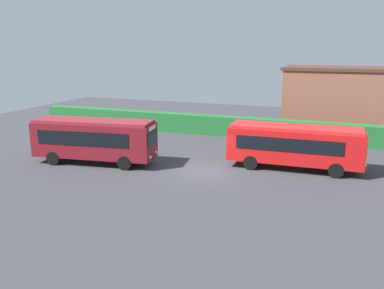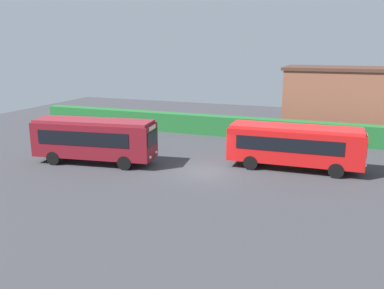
{
  "view_description": "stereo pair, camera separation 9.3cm",
  "coord_description": "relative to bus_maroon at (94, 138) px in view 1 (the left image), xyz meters",
  "views": [
    {
      "loc": [
        8.58,
        -24.96,
        8.4
      ],
      "look_at": [
        -1.27,
        0.99,
        1.57
      ],
      "focal_mm": 37.77,
      "sensor_mm": 36.0,
      "label": 1
    },
    {
      "loc": [
        8.67,
        -24.93,
        8.4
      ],
      "look_at": [
        -1.27,
        0.99,
        1.57
      ],
      "focal_mm": 37.77,
      "sensor_mm": 36.0,
      "label": 2
    }
  ],
  "objects": [
    {
      "name": "bus_maroon",
      "position": [
        0.0,
        0.0,
        0.0
      ],
      "size": [
        9.15,
        3.68,
        3.22
      ],
      "rotation": [
        0.0,
        0.0,
        0.14
      ],
      "color": "maroon",
      "rests_on": "ground_plane"
    },
    {
      "name": "ground_plane",
      "position": [
        8.14,
        0.85,
        -1.85
      ],
      "size": [
        64.0,
        64.0,
        0.0
      ],
      "primitive_type": "plane",
      "color": "#38383D"
    },
    {
      "name": "person_left",
      "position": [
        0.71,
        3.44,
        -0.86
      ],
      "size": [
        0.51,
        0.4,
        1.87
      ],
      "rotation": [
        0.0,
        0.0,
        1.2
      ],
      "color": "#4C6B47",
      "rests_on": "ground_plane"
    },
    {
      "name": "bus_red",
      "position": [
        13.76,
        3.69,
        -0.09
      ],
      "size": [
        9.23,
        2.83,
        3.04
      ],
      "rotation": [
        0.0,
        0.0,
        0.03
      ],
      "color": "red",
      "rests_on": "ground_plane"
    },
    {
      "name": "person_center",
      "position": [
        0.77,
        4.35,
        -0.84
      ],
      "size": [
        0.3,
        0.41,
        1.89
      ],
      "rotation": [
        0.0,
        0.0,
        3.26
      ],
      "color": "#334C8C",
      "rests_on": "ground_plane"
    },
    {
      "name": "depot_building",
      "position": [
        17.41,
        18.35,
        1.35
      ],
      "size": [
        13.25,
        6.37,
        6.37
      ],
      "color": "brown",
      "rests_on": "ground_plane"
    },
    {
      "name": "person_right",
      "position": [
        16.73,
        6.51,
        -0.86
      ],
      "size": [
        0.53,
        0.34,
        1.88
      ],
      "rotation": [
        0.0,
        0.0,
        1.41
      ],
      "color": "black",
      "rests_on": "ground_plane"
    },
    {
      "name": "hedge_row",
      "position": [
        8.14,
        12.4,
        -0.93
      ],
      "size": [
        44.0,
        1.31,
        1.84
      ],
      "primitive_type": "cube",
      "color": "#20642C",
      "rests_on": "ground_plane"
    }
  ]
}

